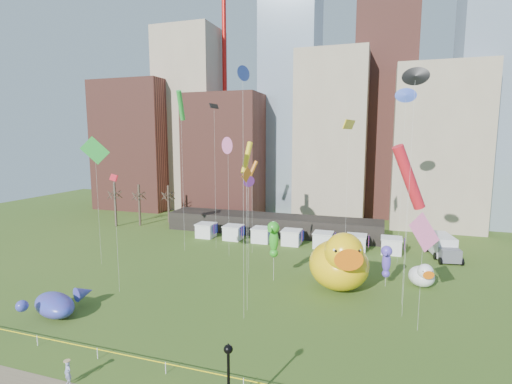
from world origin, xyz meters
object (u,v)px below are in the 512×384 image
(seahorse_purple, at_px, (387,259))
(lamppost, at_px, (229,375))
(whale_inflatable, at_px, (57,304))
(woman, at_px, (68,373))
(seahorse_green, at_px, (274,236))
(big_duck, at_px, (340,262))
(small_duck, at_px, (422,275))
(box_truck, at_px, (443,246))

(seahorse_purple, bearing_deg, lamppost, -99.49)
(whale_inflatable, distance_m, woman, 12.31)
(woman, bearing_deg, seahorse_purple, 66.77)
(seahorse_green, bearing_deg, woman, -102.17)
(woman, bearing_deg, big_duck, 71.31)
(seahorse_green, relative_size, lamppost, 1.39)
(big_duck, xyz_separation_m, woman, (-15.94, -22.92, -2.35))
(big_duck, height_order, woman, big_duck)
(big_duck, bearing_deg, lamppost, -117.35)
(big_duck, distance_m, small_duck, 9.87)
(lamppost, distance_m, woman, 12.20)
(seahorse_purple, relative_size, lamppost, 0.93)
(box_truck, bearing_deg, lamppost, -123.35)
(lamppost, height_order, box_truck, lamppost)
(whale_inflatable, bearing_deg, seahorse_purple, 52.04)
(seahorse_green, height_order, seahorse_purple, seahorse_green)
(whale_inflatable, relative_size, box_truck, 0.91)
(small_duck, height_order, seahorse_green, seahorse_green)
(lamppost, bearing_deg, big_duck, 80.17)
(lamppost, relative_size, woman, 3.08)
(big_duck, height_order, seahorse_purple, big_duck)
(big_duck, height_order, small_duck, big_duck)
(whale_inflatable, bearing_deg, seahorse_green, 63.13)
(big_duck, distance_m, woman, 28.02)
(seahorse_green, relative_size, box_truck, 0.95)
(seahorse_purple, height_order, box_truck, seahorse_purple)
(seahorse_green, distance_m, whale_inflatable, 23.47)
(small_duck, xyz_separation_m, seahorse_purple, (-3.97, -1.28, 1.95))
(seahorse_purple, bearing_deg, big_duck, -143.02)
(small_duck, relative_size, woman, 2.46)
(big_duck, relative_size, woman, 5.88)
(seahorse_green, bearing_deg, lamppost, -73.55)
(small_duck, bearing_deg, lamppost, -130.38)
(seahorse_green, height_order, box_truck, seahorse_green)
(seahorse_purple, xyz_separation_m, woman, (-20.88, -25.45, -2.44))
(woman, bearing_deg, whale_inflatable, 154.72)
(big_duck, xyz_separation_m, small_duck, (8.91, 3.82, -1.86))
(big_duck, relative_size, seahorse_green, 1.38)
(whale_inflatable, bearing_deg, big_duck, 52.56)
(whale_inflatable, bearing_deg, lamppost, 1.13)
(big_duck, bearing_deg, seahorse_purple, 9.66)
(small_duck, relative_size, seahorse_purple, 0.86)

